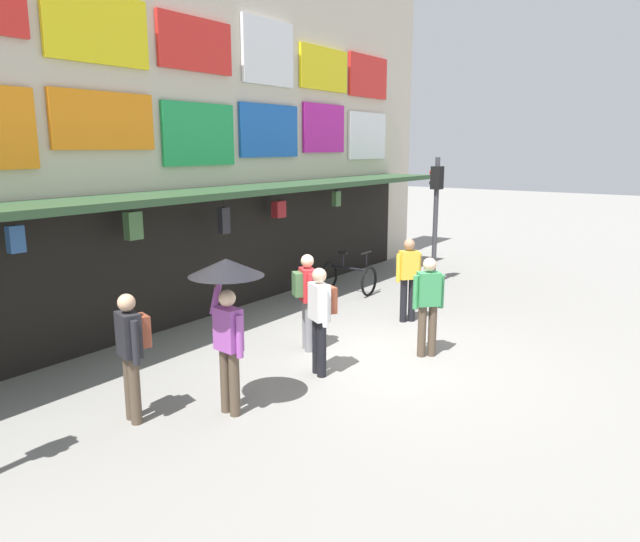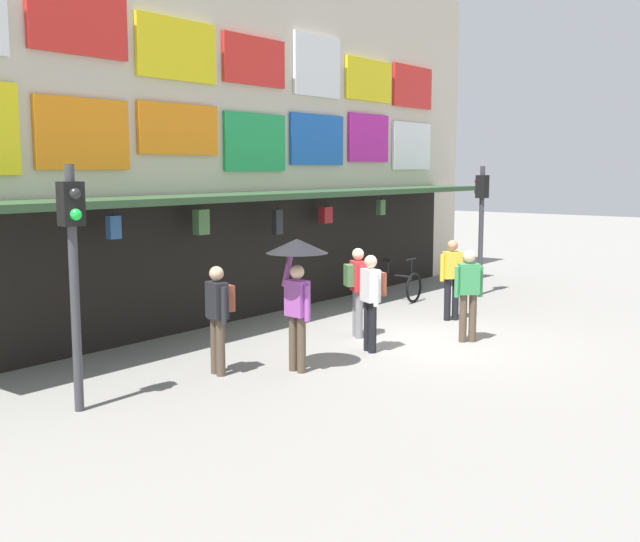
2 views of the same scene
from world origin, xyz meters
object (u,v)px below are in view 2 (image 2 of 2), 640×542
object	(u,v)px
pedestrian_in_red	(452,275)
pedestrian_with_umbrella	(297,267)
pedestrian_in_black	(219,311)
pedestrian_in_yellow	(357,285)
pedestrian_in_green	(468,288)
pedestrian_in_purple	(372,295)
bicycle_parked	(394,284)
traffic_light_near	(73,248)
traffic_light_far	(481,209)

from	to	relation	value
pedestrian_in_red	pedestrian_with_umbrella	bearing A→B (deg)	-179.47
pedestrian_in_red	pedestrian_in_black	xyz separation A→B (m)	(-5.99, 0.80, 0.04)
pedestrian_in_yellow	pedestrian_in_red	size ratio (longest dim) A/B	1.00
pedestrian_in_green	pedestrian_in_yellow	world-z (taller)	same
pedestrian_with_umbrella	pedestrian_in_green	distance (m)	3.76
pedestrian_in_yellow	pedestrian_in_purple	bearing A→B (deg)	-132.17
pedestrian_in_yellow	pedestrian_in_black	distance (m)	3.44
bicycle_parked	pedestrian_in_purple	size ratio (longest dim) A/B	0.71
bicycle_parked	pedestrian_in_red	size ratio (longest dim) A/B	0.71
traffic_light_near	pedestrian_in_red	bearing A→B (deg)	-6.59
pedestrian_in_black	pedestrian_with_umbrella	bearing A→B (deg)	-44.77
traffic_light_near	traffic_light_far	size ratio (longest dim) A/B	1.00
bicycle_parked	pedestrian_in_green	size ratio (longest dim) A/B	0.71
traffic_light_far	pedestrian_with_umbrella	size ratio (longest dim) A/B	1.54
pedestrian_in_purple	pedestrian_in_black	bearing A→B (deg)	159.02
pedestrian_with_umbrella	pedestrian_in_purple	distance (m)	1.93
traffic_light_near	pedestrian_in_black	bearing A→B (deg)	-4.03
traffic_light_far	pedestrian_with_umbrella	world-z (taller)	traffic_light_far
traffic_light_near	pedestrian_in_red	size ratio (longest dim) A/B	1.90
traffic_light_near	pedestrian_in_black	world-z (taller)	traffic_light_near
traffic_light_far	pedestrian_with_umbrella	xyz separation A→B (m)	(-8.48, -1.04, -0.50)
pedestrian_in_green	pedestrian_in_purple	size ratio (longest dim) A/B	1.00
traffic_light_far	pedestrian_in_red	world-z (taller)	traffic_light_far
traffic_light_near	pedestrian_with_umbrella	size ratio (longest dim) A/B	1.54
pedestrian_with_umbrella	pedestrian_in_yellow	size ratio (longest dim) A/B	1.24
pedestrian_in_yellow	pedestrian_in_red	xyz separation A→B (m)	(2.56, -0.63, -0.04)
pedestrian_with_umbrella	pedestrian_in_yellow	xyz separation A→B (m)	(2.58, 0.68, -0.66)
bicycle_parked	pedestrian_in_red	world-z (taller)	pedestrian_in_red
traffic_light_near	pedestrian_with_umbrella	world-z (taller)	traffic_light_near
traffic_light_near	pedestrian_in_green	xyz separation A→B (m)	(6.77, -2.15, -1.16)
pedestrian_in_yellow	bicycle_parked	bearing A→B (deg)	22.51
pedestrian_in_green	pedestrian_in_red	xyz separation A→B (m)	(1.61, 1.18, -0.04)
pedestrian_in_black	pedestrian_in_green	bearing A→B (deg)	-24.34
bicycle_parked	pedestrian_in_purple	world-z (taller)	pedestrian_in_purple
bicycle_parked	pedestrian_in_green	xyz separation A→B (m)	(-2.92, -3.41, 0.59)
bicycle_parked	traffic_light_near	bearing A→B (deg)	-172.58
pedestrian_in_green	pedestrian_in_red	bearing A→B (deg)	36.14
bicycle_parked	pedestrian_in_black	xyz separation A→B (m)	(-7.30, -1.43, 0.59)
traffic_light_near	traffic_light_far	distance (m)	11.73
pedestrian_with_umbrella	traffic_light_far	bearing A→B (deg)	6.97
pedestrian_with_umbrella	pedestrian_in_green	xyz separation A→B (m)	(3.52, -1.13, -0.66)
traffic_light_far	pedestrian_in_red	bearing A→B (deg)	-163.52
pedestrian_in_yellow	pedestrian_in_black	bearing A→B (deg)	177.17
bicycle_parked	pedestrian_with_umbrella	world-z (taller)	pedestrian_with_umbrella
pedestrian_in_purple	bicycle_parked	bearing A→B (deg)	27.88
traffic_light_far	pedestrian_with_umbrella	distance (m)	8.56
pedestrian_with_umbrella	pedestrian_in_black	xyz separation A→B (m)	(-0.86, 0.85, -0.66)
traffic_light_far	pedestrian_in_purple	distance (m)	6.88
pedestrian_with_umbrella	pedestrian_in_black	bearing A→B (deg)	135.23
bicycle_parked	pedestrian_in_green	bearing A→B (deg)	-130.58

